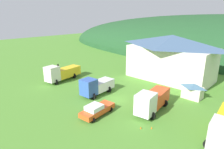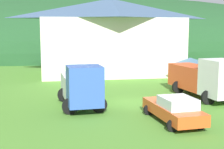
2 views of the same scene
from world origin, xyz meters
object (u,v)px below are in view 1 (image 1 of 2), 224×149
Objects in this scene: play_shed_cream at (193,91)px; heavy_rig_striped at (61,73)px; service_pickup_orange at (97,110)px; box_truck_blue at (96,86)px; traffic_cone_near_pickup at (152,129)px; heavy_rig_white at (152,100)px; traffic_light_west at (58,71)px; traffic_cone_mid_row at (141,129)px; depot_building at (171,57)px.

play_shed_cream is 25.65m from heavy_rig_striped.
heavy_rig_striped is at bearing -111.66° from service_pickup_orange.
box_truck_blue is 11.60× the size of traffic_cone_near_pickup.
box_truck_blue is at bearing -89.63° from heavy_rig_white.
service_pickup_orange is 7.78m from traffic_cone_near_pickup.
service_pickup_orange reaches higher than traffic_cone_near_pickup.
traffic_light_west is 6.83× the size of traffic_cone_near_pickup.
traffic_light_west is at bearing 174.31° from traffic_cone_mid_row.
depot_building is at bearing -169.05° from heavy_rig_white.
heavy_rig_striped is 1.51× the size of service_pickup_orange.
heavy_rig_white is 13.67× the size of traffic_cone_near_pickup.
heavy_rig_white is 1.43× the size of service_pickup_orange.
traffic_cone_near_pickup is at bearing 75.23° from heavy_rig_striped.
depot_building is 3.27× the size of service_pickup_orange.
play_shed_cream is 16.27m from box_truck_blue.
heavy_rig_striped is 21.18m from heavy_rig_white.
heavy_rig_striped is 1.66m from traffic_light_west.
box_truck_blue reaches higher than traffic_cone_mid_row.
traffic_cone_near_pickup is (7.38, 2.33, -0.83)m from service_pickup_orange.
heavy_rig_striped is at bearing -94.18° from heavy_rig_white.
traffic_cone_near_pickup is 1.33m from traffic_cone_mid_row.
box_truck_blue is 10.86× the size of traffic_cone_mid_row.
traffic_light_west is (0.92, -1.19, 0.71)m from heavy_rig_striped.
heavy_rig_striped reaches higher than box_truck_blue.
traffic_light_west is (-22.69, -11.21, 1.11)m from play_shed_cream.
heavy_rig_striped reaches higher than traffic_cone_near_pickup.
depot_building is 31.33× the size of traffic_cone_near_pickup.
heavy_rig_striped is at bearing 127.80° from traffic_light_west.
traffic_cone_near_pickup is at bearing -3.18° from traffic_light_west.
heavy_rig_white is 7.91m from service_pickup_orange.
traffic_cone_near_pickup is (12.72, -2.33, -1.62)m from box_truck_blue.
depot_building is at bearing 108.56° from traffic_cone_mid_row.
box_truck_blue is 0.85× the size of heavy_rig_white.
depot_building is at bearing 50.33° from traffic_light_west.
box_truck_blue is 1.70× the size of traffic_light_west.
box_truck_blue is 12.30m from traffic_cone_mid_row.
heavy_rig_white reaches higher than traffic_cone_near_pickup.
play_shed_cream is at bearing 26.29° from traffic_light_west.
service_pickup_orange is (-4.90, -6.14, -0.91)m from heavy_rig_white.
box_truck_blue is (-4.97, -16.95, -3.24)m from depot_building.
play_shed_cream is 5.58× the size of traffic_cone_near_pickup.
box_truck_blue is 1.21× the size of service_pickup_orange.
depot_building is at bearing 159.43° from box_truck_blue.
traffic_cone_mid_row is at bearing 72.73° from heavy_rig_striped.
depot_building is 21.98m from service_pickup_orange.
depot_building is at bearing 111.90° from traffic_cone_near_pickup.
service_pickup_orange is 15.81m from traffic_light_west.
heavy_rig_striped reaches higher than play_shed_cream.
traffic_cone_mid_row is (22.64, -3.35, -1.72)m from heavy_rig_striped.
heavy_rig_white is (21.14, 1.37, 0.01)m from heavy_rig_striped.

